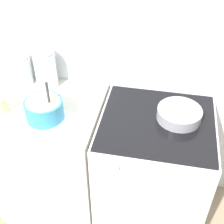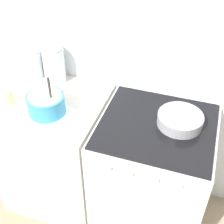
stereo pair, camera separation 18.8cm
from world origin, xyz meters
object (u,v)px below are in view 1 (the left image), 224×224
object	(u,v)px
mixing_bowl	(44,109)
stove	(152,171)
baking_pan	(179,114)
storage_jar_left	(22,72)
tin_can	(1,105)
storage_jar_middle	(46,71)

from	to	relation	value
mixing_bowl	stove	bearing A→B (deg)	8.98
baking_pan	storage_jar_left	distance (m)	1.11
mixing_bowl	storage_jar_left	distance (m)	0.45
baking_pan	tin_can	xyz separation A→B (m)	(-1.09, -0.15, 0.01)
stove	mixing_bowl	distance (m)	0.87
mixing_bowl	tin_can	size ratio (longest dim) A/B	2.63
baking_pan	tin_can	world-z (taller)	tin_can
mixing_bowl	tin_can	world-z (taller)	mixing_bowl
storage_jar_left	tin_can	bearing A→B (deg)	-89.55
storage_jar_left	storage_jar_middle	size ratio (longest dim) A/B	0.79
stove	mixing_bowl	size ratio (longest dim) A/B	3.42
baking_pan	stove	bearing A→B (deg)	-158.67
stove	storage_jar_middle	world-z (taller)	storage_jar_middle
mixing_bowl	storage_jar_left	xyz separation A→B (m)	(-0.29, 0.34, 0.01)
storage_jar_left	storage_jar_middle	bearing A→B (deg)	0.00
stove	tin_can	xyz separation A→B (m)	(-0.97, -0.10, 0.52)
stove	mixing_bowl	world-z (taller)	mixing_bowl
tin_can	storage_jar_left	bearing A→B (deg)	90.45
baking_pan	mixing_bowl	bearing A→B (deg)	-169.03
baking_pan	storage_jar_middle	distance (m)	0.94
baking_pan	storage_jar_middle	xyz separation A→B (m)	(-0.91, 0.19, 0.07)
storage_jar_left	tin_can	distance (m)	0.34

